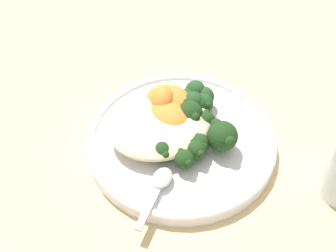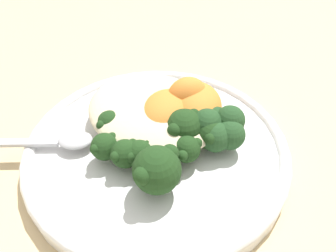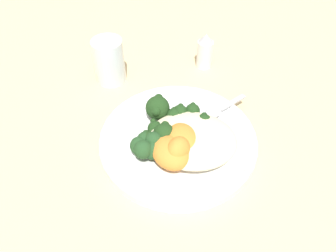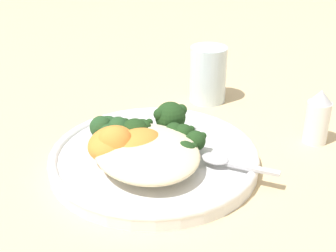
{
  "view_description": "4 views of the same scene",
  "coord_description": "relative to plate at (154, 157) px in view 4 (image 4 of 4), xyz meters",
  "views": [
    {
      "loc": [
        -0.19,
        -0.37,
        0.52
      ],
      "look_at": [
        0.0,
        0.03,
        0.04
      ],
      "focal_mm": 50.0,
      "sensor_mm": 36.0,
      "label": 1
    },
    {
      "loc": [
        0.18,
        -0.16,
        0.26
      ],
      "look_at": [
        0.02,
        0.03,
        0.03
      ],
      "focal_mm": 35.0,
      "sensor_mm": 36.0,
      "label": 2
    },
    {
      "loc": [
        -0.01,
        0.38,
        0.44
      ],
      "look_at": [
        0.03,
        0.01,
        0.05
      ],
      "focal_mm": 35.0,
      "sensor_mm": 36.0,
      "label": 3
    },
    {
      "loc": [
        -0.46,
        0.21,
        0.32
      ],
      "look_at": [
        0.01,
        -0.01,
        0.06
      ],
      "focal_mm": 50.0,
      "sensor_mm": 36.0,
      "label": 4
    }
  ],
  "objects": [
    {
      "name": "ground_plane",
      "position": [
        -0.02,
        -0.01,
        -0.01
      ],
      "size": [
        4.0,
        4.0,
        0.0
      ],
      "primitive_type": "plane",
      "color": "#D6B784"
    },
    {
      "name": "plate",
      "position": [
        0.0,
        0.0,
        0.0
      ],
      "size": [
        0.27,
        0.27,
        0.02
      ],
      "color": "white",
      "rests_on": "ground_plane"
    },
    {
      "name": "quinoa_mound",
      "position": [
        -0.02,
        0.02,
        0.03
      ],
      "size": [
        0.15,
        0.12,
        0.03
      ],
      "primitive_type": "ellipsoid",
      "color": "beige",
      "rests_on": "plate"
    },
    {
      "name": "broccoli_stalk_0",
      "position": [
        -0.04,
        -0.01,
        0.02
      ],
      "size": [
        0.05,
        0.08,
        0.03
      ],
      "rotation": [
        0.0,
        0.0,
        4.2
      ],
      "color": "#9EBC66",
      "rests_on": "plate"
    },
    {
      "name": "broccoli_stalk_1",
      "position": [
        -0.02,
        -0.03,
        0.02
      ],
      "size": [
        0.03,
        0.08,
        0.03
      ],
      "rotation": [
        0.0,
        0.0,
        4.69
      ],
      "color": "#9EBC66",
      "rests_on": "plate"
    },
    {
      "name": "broccoli_stalk_2",
      "position": [
        -0.01,
        -0.02,
        0.02
      ],
      "size": [
        0.05,
        0.1,
        0.03
      ],
      "rotation": [
        0.0,
        0.0,
        5.04
      ],
      "color": "#9EBC66",
      "rests_on": "plate"
    },
    {
      "name": "broccoli_stalk_3",
      "position": [
        0.0,
        -0.02,
        0.02
      ],
      "size": [
        0.05,
        0.07,
        0.03
      ],
      "rotation": [
        0.0,
        0.0,
        5.26
      ],
      "color": "#9EBC66",
      "rests_on": "plate"
    },
    {
      "name": "broccoli_stalk_4",
      "position": [
        0.03,
        -0.03,
        0.03
      ],
      "size": [
        0.09,
        0.09,
        0.04
      ],
      "rotation": [
        0.0,
        0.0,
        5.52
      ],
      "color": "#9EBC66",
      "rests_on": "plate"
    },
    {
      "name": "broccoli_stalk_5",
      "position": [
        0.03,
        0.0,
        0.02
      ],
      "size": [
        0.08,
        0.04,
        0.03
      ],
      "rotation": [
        0.0,
        0.0,
        6.03
      ],
      "color": "#9EBC66",
      "rests_on": "plate"
    },
    {
      "name": "broccoli_stalk_6",
      "position": [
        0.02,
        0.02,
        0.03
      ],
      "size": [
        0.08,
        0.04,
        0.04
      ],
      "rotation": [
        0.0,
        0.0,
        6.32
      ],
      "color": "#9EBC66",
      "rests_on": "plate"
    },
    {
      "name": "broccoli_stalk_7",
      "position": [
        0.03,
        0.03,
        0.02
      ],
      "size": [
        0.09,
        0.04,
        0.03
      ],
      "rotation": [
        0.0,
        0.0,
        6.5
      ],
      "color": "#9EBC66",
      "rests_on": "plate"
    },
    {
      "name": "sweet_potato_chunk_0",
      "position": [
        -0.0,
        0.05,
        0.03
      ],
      "size": [
        0.05,
        0.06,
        0.05
      ],
      "primitive_type": "ellipsoid",
      "rotation": [
        0.0,
        0.0,
        4.3
      ],
      "color": "orange",
      "rests_on": "plate"
    },
    {
      "name": "sweet_potato_chunk_1",
      "position": [
        -0.01,
        0.02,
        0.03
      ],
      "size": [
        0.07,
        0.08,
        0.04
      ],
      "primitive_type": "ellipsoid",
      "rotation": [
        0.0,
        0.0,
        5.0
      ],
      "color": "orange",
      "rests_on": "plate"
    },
    {
      "name": "sweet_potato_chunk_2",
      "position": [
        0.01,
        0.05,
        0.03
      ],
      "size": [
        0.09,
        0.09,
        0.04
      ],
      "primitive_type": "ellipsoid",
      "rotation": [
        0.0,
        0.0,
        2.29
      ],
      "color": "orange",
      "rests_on": "plate"
    },
    {
      "name": "kale_tuft",
      "position": [
        0.05,
        0.04,
        0.03
      ],
      "size": [
        0.05,
        0.05,
        0.04
      ],
      "color": "#234723",
      "rests_on": "plate"
    },
    {
      "name": "spoon",
      "position": [
        -0.07,
        -0.06,
        0.01
      ],
      "size": [
        0.08,
        0.08,
        0.01
      ],
      "rotation": [
        0.0,
        0.0,
        3.89
      ],
      "color": "#B7B7BC",
      "rests_on": "plate"
    },
    {
      "name": "water_glass",
      "position": [
        0.15,
        -0.16,
        0.03
      ],
      "size": [
        0.06,
        0.06,
        0.09
      ],
      "primitive_type": "cylinder",
      "color": "silver",
      "rests_on": "ground_plane"
    },
    {
      "name": "salt_shaker",
      "position": [
        -0.04,
        -0.23,
        0.03
      ],
      "size": [
        0.03,
        0.03,
        0.08
      ],
      "color": "white",
      "rests_on": "ground_plane"
    }
  ]
}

